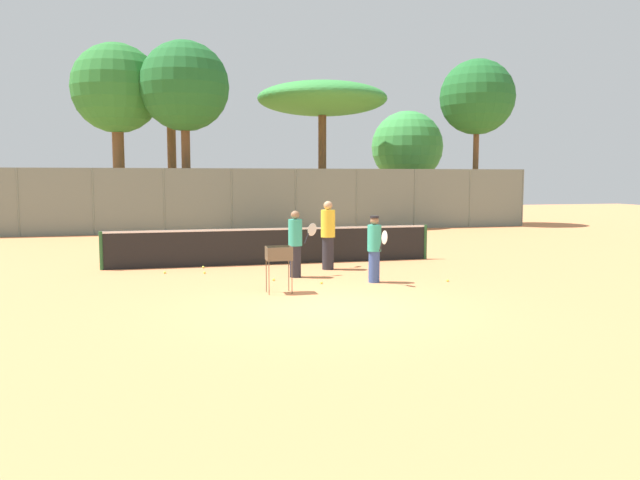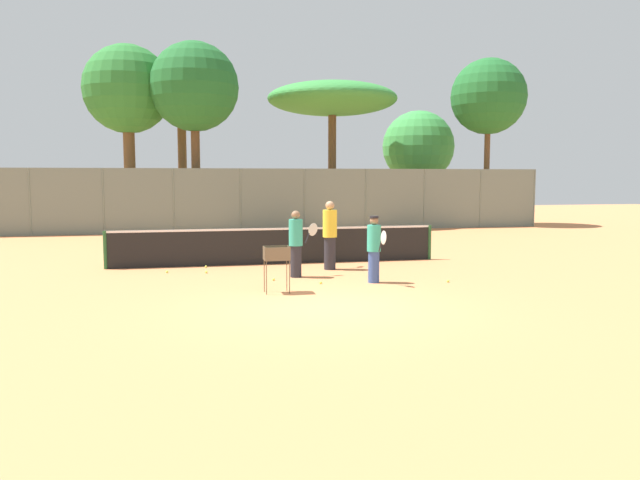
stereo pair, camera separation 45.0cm
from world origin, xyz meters
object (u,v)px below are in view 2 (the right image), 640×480
at_px(player_white_outfit, 330,234).
at_px(player_red_cap, 296,243).
at_px(ball_cart, 278,257).
at_px(tennis_net, 277,245).
at_px(player_yellow_shirt, 374,248).

distance_m(player_white_outfit, player_red_cap, 1.62).
height_order(player_red_cap, ball_cart, player_red_cap).
bearing_deg(ball_cart, player_white_outfit, 58.39).
height_order(player_white_outfit, player_red_cap, player_white_outfit).
bearing_deg(player_white_outfit, tennis_net, 72.10).
bearing_deg(player_yellow_shirt, player_white_outfit, -175.19).
distance_m(player_yellow_shirt, ball_cart, 2.61).
bearing_deg(tennis_net, player_red_cap, -87.20).
distance_m(player_red_cap, ball_cart, 2.20).
bearing_deg(player_yellow_shirt, ball_cart, -79.87).
xyz_separation_m(tennis_net, player_red_cap, (0.12, -2.52, 0.32)).
height_order(player_yellow_shirt, ball_cart, player_yellow_shirt).
height_order(tennis_net, ball_cart, tennis_net).
bearing_deg(ball_cart, player_yellow_shirt, 17.83).
relative_size(tennis_net, ball_cart, 9.41).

